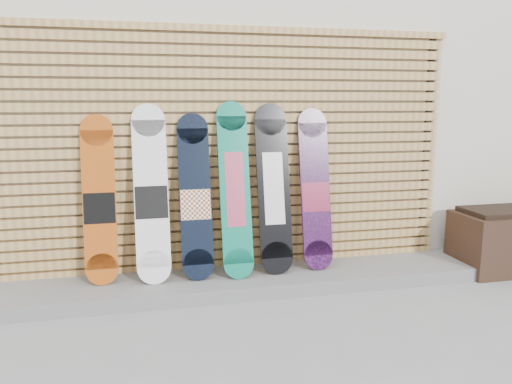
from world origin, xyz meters
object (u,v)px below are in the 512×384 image
snowboard_3 (235,189)px  snowboard_1 (151,195)px  snowboard_2 (195,197)px  snowboard_4 (274,188)px  snowboard_5 (315,190)px  snowboard_0 (99,201)px

snowboard_3 → snowboard_1: bearing=178.9°
snowboard_1 → snowboard_2: bearing=0.5°
snowboard_3 → snowboard_4: size_ratio=1.01×
snowboard_3 → snowboard_4: snowboard_3 is taller
snowboard_5 → snowboard_2: bearing=-179.3°
snowboard_0 → snowboard_5: 1.91m
snowboard_1 → snowboard_5: 1.48m
snowboard_4 → snowboard_5: (0.40, 0.01, -0.03)m
snowboard_2 → snowboard_5: snowboard_5 is taller
snowboard_1 → snowboard_4: size_ratio=1.00×
snowboard_0 → snowboard_2: snowboard_2 is taller
snowboard_3 → snowboard_5: snowboard_3 is taller
snowboard_0 → snowboard_3: size_ratio=0.93×
snowboard_3 → snowboard_5: size_ratio=1.04×
snowboard_2 → snowboard_5: (1.10, 0.01, 0.02)m
snowboard_0 → snowboard_1: bearing=-5.2°
snowboard_1 → snowboard_2: (0.37, 0.00, -0.04)m
snowboard_2 → snowboard_3: snowboard_3 is taller
snowboard_1 → snowboard_4: bearing=0.3°
snowboard_0 → snowboard_4: (1.51, -0.03, 0.05)m
snowboard_0 → snowboard_4: snowboard_4 is taller
snowboard_0 → snowboard_2: (0.80, -0.04, 0.00)m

